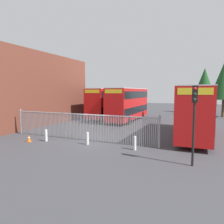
% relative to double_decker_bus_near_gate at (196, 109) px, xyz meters
% --- Properties ---
extents(ground_plane, '(100.00, 100.00, 0.00)m').
position_rel_double_decker_bus_near_gate_xyz_m(ground_plane, '(-7.56, 2.91, -2.42)').
color(ground_plane, '#3D3D42').
extents(depot_building_brick, '(9.77, 20.43, 8.41)m').
position_rel_double_decker_bus_near_gate_xyz_m(depot_building_brick, '(-20.92, -1.97, 1.78)').
color(depot_building_brick, brown).
rests_on(depot_building_brick, ground).
extents(palisade_fence, '(13.12, 0.14, 2.35)m').
position_rel_double_decker_bus_near_gate_xyz_m(palisade_fence, '(-8.72, -5.09, -1.24)').
color(palisade_fence, gray).
rests_on(palisade_fence, ground).
extents(double_decker_bus_near_gate, '(2.54, 10.81, 4.42)m').
position_rel_double_decker_bus_near_gate_xyz_m(double_decker_bus_near_gate, '(0.00, 0.00, 0.00)').
color(double_decker_bus_near_gate, red).
rests_on(double_decker_bus_near_gate, ground).
extents(double_decker_bus_behind_fence_left, '(2.54, 10.81, 4.42)m').
position_rel_double_decker_bus_near_gate_xyz_m(double_decker_bus_behind_fence_left, '(-8.82, 7.60, 0.00)').
color(double_decker_bus_behind_fence_left, red).
rests_on(double_decker_bus_behind_fence_left, ground).
extents(double_decker_bus_behind_fence_right, '(2.54, 10.81, 4.42)m').
position_rel_double_decker_bus_near_gate_xyz_m(double_decker_bus_behind_fence_right, '(-12.55, 9.42, 0.00)').
color(double_decker_bus_behind_fence_right, red).
rests_on(double_decker_bus_behind_fence_right, ground).
extents(bollard_near_left, '(0.20, 0.20, 0.95)m').
position_rel_double_decker_bus_near_gate_xyz_m(bollard_near_left, '(-10.96, -6.56, -1.95)').
color(bollard_near_left, silver).
rests_on(bollard_near_left, ground).
extents(bollard_center_front, '(0.20, 0.20, 0.95)m').
position_rel_double_decker_bus_near_gate_xyz_m(bollard_center_front, '(-7.36, -6.20, -1.95)').
color(bollard_center_front, silver).
rests_on(bollard_center_front, ground).
extents(bollard_near_right, '(0.20, 0.20, 0.95)m').
position_rel_double_decker_bus_near_gate_xyz_m(bollard_near_right, '(-3.67, -6.16, -1.95)').
color(bollard_near_right, silver).
rests_on(bollard_near_right, ground).
extents(traffic_cone_by_gate, '(0.34, 0.34, 0.59)m').
position_rel_double_decker_bus_near_gate_xyz_m(traffic_cone_by_gate, '(-12.10, -7.25, -2.13)').
color(traffic_cone_by_gate, orange).
rests_on(traffic_cone_by_gate, ground).
extents(traffic_light_kerbside, '(0.28, 0.33, 4.30)m').
position_rel_double_decker_bus_near_gate_xyz_m(traffic_light_kerbside, '(0.08, -7.90, 0.56)').
color(traffic_light_kerbside, black).
rests_on(traffic_light_kerbside, ground).
extents(tree_tall_back, '(4.20, 4.20, 8.74)m').
position_rel_double_decker_bus_near_gate_xyz_m(tree_tall_back, '(3.45, 17.09, 3.31)').
color(tree_tall_back, '#4C3823').
rests_on(tree_tall_back, ground).
extents(tree_short_side, '(4.02, 4.02, 8.24)m').
position_rel_double_decker_bus_near_gate_xyz_m(tree_short_side, '(0.68, 22.41, 2.93)').
color(tree_short_side, '#4C3823').
rests_on(tree_short_side, ground).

